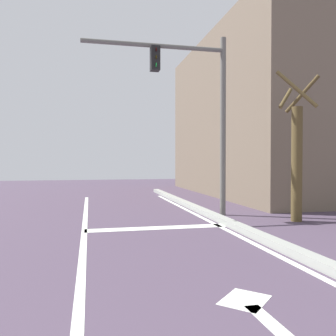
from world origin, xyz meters
TOP-DOWN VIEW (x-y plane):
  - lane_line_center at (0.13, 6.00)m, footprint 0.12×20.00m
  - lane_line_curbside at (3.19, 6.00)m, footprint 0.12×20.00m
  - stop_bar at (1.73, 8.79)m, footprint 3.21×0.40m
  - lane_arrow_head at (1.89, 4.51)m, footprint 0.71×0.71m
  - curb_strip at (3.44, 6.00)m, footprint 0.24×24.00m
  - traffic_signal_mast at (3.05, 10.29)m, footprint 3.95×0.34m
  - roadside_tree at (5.33, 8.92)m, footprint 1.14×1.14m
  - building_block at (10.42, 16.01)m, footprint 10.16×11.55m

SIDE VIEW (x-z plane):
  - lane_line_center at x=0.13m, z-range 0.00..0.01m
  - lane_line_curbside at x=3.19m, z-range 0.00..0.01m
  - stop_bar at x=1.73m, z-range 0.00..0.01m
  - lane_arrow_head at x=1.89m, z-range 0.00..0.01m
  - curb_strip at x=3.44m, z-range 0.00..0.14m
  - roadside_tree at x=5.33m, z-range -0.22..3.54m
  - traffic_signal_mast at x=3.05m, z-range 0.86..5.82m
  - building_block at x=10.42m, z-range 0.00..7.11m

